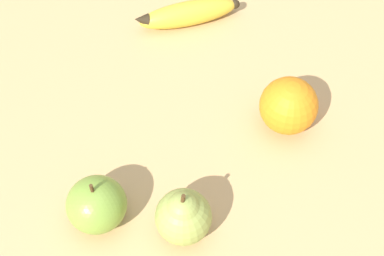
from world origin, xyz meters
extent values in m
plane|color=tan|center=(0.00, 0.00, 0.00)|extent=(3.00, 3.00, 0.00)
ellipsoid|color=gold|center=(0.16, 0.13, 0.02)|extent=(0.09, 0.17, 0.04)
cone|color=#2D2314|center=(0.14, 0.21, 0.03)|extent=(0.03, 0.03, 0.03)
sphere|color=#2D2314|center=(0.18, 0.05, 0.02)|extent=(0.02, 0.02, 0.02)
sphere|color=orange|center=(-0.05, -0.01, 0.04)|extent=(0.08, 0.08, 0.08)
sphere|color=#99A84C|center=(-0.22, 0.14, 0.04)|extent=(0.07, 0.07, 0.07)
sphere|color=#99A84C|center=(-0.22, 0.14, 0.05)|extent=(0.04, 0.04, 0.04)
cylinder|color=#4C3319|center=(-0.22, 0.14, 0.08)|extent=(0.01, 0.01, 0.02)
ellipsoid|color=olive|center=(-0.21, 0.24, 0.03)|extent=(0.08, 0.08, 0.07)
cylinder|color=#4C3319|center=(-0.21, 0.24, 0.07)|extent=(0.00, 0.00, 0.01)
camera|label=1|loc=(-0.52, 0.12, 0.63)|focal=50.00mm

